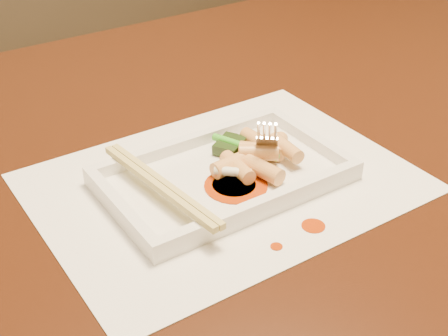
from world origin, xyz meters
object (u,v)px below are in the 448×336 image
table (246,206)px  fork (268,93)px  chopstick_a (157,186)px  plate_base (224,179)px  placemat (224,182)px

table → fork: bearing=-99.6°
table → fork: fork is taller
table → chopstick_a: bearing=-158.3°
table → plate_base: 0.15m
placemat → fork: (0.07, 0.02, 0.08)m
placemat → plate_base: size_ratio=1.54×
placemat → plate_base: bearing=0.0°
placemat → fork: 0.11m
placemat → fork: fork is taller
table → chopstick_a: size_ratio=7.38×
plate_base → chopstick_a: chopstick_a is taller
table → placemat: (-0.08, -0.06, 0.10)m
table → placemat: bearing=-140.7°
placemat → chopstick_a: bearing=180.0°
chopstick_a → fork: fork is taller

